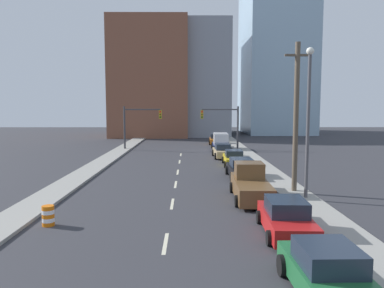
{
  "coord_description": "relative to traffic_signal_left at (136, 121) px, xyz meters",
  "views": [
    {
      "loc": [
        0.96,
        -1.26,
        5.51
      ],
      "look_at": [
        1.22,
        31.97,
        2.2
      ],
      "focal_mm": 35.0,
      "sensor_mm": 36.0,
      "label": 1
    }
  ],
  "objects": [
    {
      "name": "pickup_truck_brown",
      "position": [
        10.45,
        -25.81,
        -2.82
      ],
      "size": [
        2.34,
        5.73,
        2.1
      ],
      "rotation": [
        0.0,
        0.0,
        -0.03
      ],
      "color": "brown",
      "rests_on": "ground"
    },
    {
      "name": "sedan_green",
      "position": [
        10.79,
        -37.47,
        -2.97
      ],
      "size": [
        2.19,
        4.38,
        1.53
      ],
      "rotation": [
        0.0,
        0.0,
        0.02
      ],
      "color": "#1E6033",
      "rests_on": "ground"
    },
    {
      "name": "lane_stripe_at_20m",
      "position": [
        5.8,
        -26.97,
        -3.67
      ],
      "size": [
        0.16,
        2.4,
        0.01
      ],
      "primitive_type": "cube",
      "color": "beige",
      "rests_on": "ground"
    },
    {
      "name": "sedan_orange",
      "position": [
        10.79,
        7.33,
        -2.99
      ],
      "size": [
        2.29,
        4.6,
        1.49
      ],
      "rotation": [
        0.0,
        0.0,
        -0.04
      ],
      "color": "orange",
      "rests_on": "ground"
    },
    {
      "name": "utility_pole_right_mid",
      "position": [
        13.49,
        -24.38,
        1.2
      ],
      "size": [
        1.6,
        0.32,
        9.49
      ],
      "color": "brown",
      "rests_on": "ground"
    },
    {
      "name": "sidewalk_left",
      "position": [
        -1.79,
        3.11,
        -3.59
      ],
      "size": [
        2.09,
        99.43,
        0.17
      ],
      "color": "gray",
      "rests_on": "ground"
    },
    {
      "name": "building_glass_right",
      "position": [
        24.92,
        32.48,
        12.31
      ],
      "size": [
        13.0,
        20.0,
        31.96
      ],
      "color": "#99B7CC",
      "rests_on": "ground"
    },
    {
      "name": "sidewalk_right",
      "position": [
        13.39,
        3.11,
        -3.59
      ],
      "size": [
        2.09,
        99.43,
        0.17
      ],
      "color": "gray",
      "rests_on": "ground"
    },
    {
      "name": "sedan_black",
      "position": [
        10.84,
        -19.06,
        -2.98
      ],
      "size": [
        2.22,
        4.75,
        1.51
      ],
      "rotation": [
        0.0,
        0.0,
        0.02
      ],
      "color": "black",
      "rests_on": "ground"
    },
    {
      "name": "building_office_center",
      "position": [
        8.35,
        28.48,
        6.94
      ],
      "size": [
        12.0,
        20.0,
        21.23
      ],
      "color": "gray",
      "rests_on": "ground"
    },
    {
      "name": "lane_stripe_at_25m",
      "position": [
        5.8,
        -21.63,
        -3.67
      ],
      "size": [
        0.16,
        2.4,
        0.01
      ],
      "primitive_type": "cube",
      "color": "beige",
      "rests_on": "ground"
    },
    {
      "name": "sedan_tan",
      "position": [
        10.4,
        -7.49,
        -2.97
      ],
      "size": [
        2.13,
        4.81,
        1.53
      ],
      "rotation": [
        0.0,
        0.0,
        0.03
      ],
      "color": "tan",
      "rests_on": "ground"
    },
    {
      "name": "sedan_red",
      "position": [
        10.97,
        -32.07,
        -2.97
      ],
      "size": [
        2.26,
        4.66,
        1.55
      ],
      "rotation": [
        0.0,
        0.0,
        -0.04
      ],
      "color": "red",
      "rests_on": "ground"
    },
    {
      "name": "traffic_signal_left",
      "position": [
        0.0,
        0.0,
        0.0
      ],
      "size": [
        4.89,
        0.35,
        5.57
      ],
      "color": "#38383D",
      "rests_on": "ground"
    },
    {
      "name": "lane_stripe_at_36m",
      "position": [
        5.8,
        -10.57,
        -3.67
      ],
      "size": [
        0.16,
        2.4,
        0.01
      ],
      "primitive_type": "cube",
      "color": "beige",
      "rests_on": "ground"
    },
    {
      "name": "traffic_barrel",
      "position": [
        0.22,
        -30.88,
        -3.2
      ],
      "size": [
        0.56,
        0.56,
        0.95
      ],
      "color": "orange",
      "rests_on": "ground"
    },
    {
      "name": "lane_stripe_at_30m",
      "position": [
        5.8,
        -16.59,
        -3.67
      ],
      "size": [
        0.16,
        2.4,
        0.01
      ],
      "primitive_type": "cube",
      "color": "beige",
      "rests_on": "ground"
    },
    {
      "name": "lane_stripe_at_13m",
      "position": [
        5.8,
        -33.18,
        -3.67
      ],
      "size": [
        0.16,
        2.4,
        0.01
      ],
      "primitive_type": "cube",
      "color": "beige",
      "rests_on": "ground"
    },
    {
      "name": "box_truck_navy",
      "position": [
        10.82,
        -0.16,
        -2.66
      ],
      "size": [
        2.39,
        5.91,
        2.15
      ],
      "rotation": [
        0.0,
        0.0,
        -0.03
      ],
      "color": "#141E47",
      "rests_on": "ground"
    },
    {
      "name": "sedan_yellow",
      "position": [
        10.99,
        -12.92,
        -3.01
      ],
      "size": [
        2.12,
        4.67,
        1.45
      ],
      "rotation": [
        0.0,
        0.0,
        -0.02
      ],
      "color": "gold",
      "rests_on": "ground"
    },
    {
      "name": "street_lamp",
      "position": [
        13.68,
        -26.17,
        1.45
      ],
      "size": [
        0.44,
        0.44,
        8.9
      ],
      "color": "#4C4C51",
      "rests_on": "ground"
    },
    {
      "name": "traffic_signal_right",
      "position": [
        11.51,
        0.0,
        0.0
      ],
      "size": [
        4.89,
        0.35,
        5.57
      ],
      "color": "#38383D",
      "rests_on": "ground"
    },
    {
      "name": "building_brick_left",
      "position": [
        -0.46,
        24.48,
        6.97
      ],
      "size": [
        14.0,
        16.0,
        21.29
      ],
      "color": "brown",
      "rests_on": "ground"
    },
    {
      "name": "lane_stripe_at_42m",
      "position": [
        5.8,
        -5.08,
        -3.67
      ],
      "size": [
        0.16,
        2.4,
        0.01
      ],
      "primitive_type": "cube",
      "color": "beige",
      "rests_on": "ground"
    }
  ]
}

